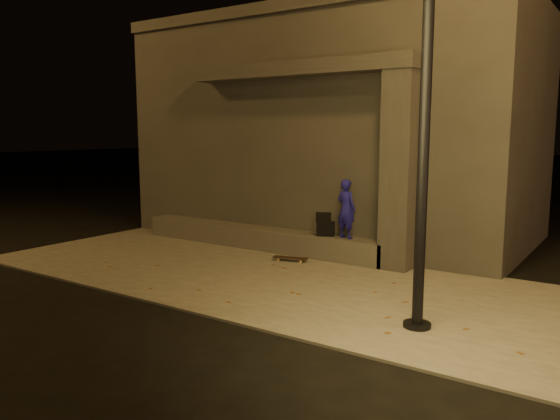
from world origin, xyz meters
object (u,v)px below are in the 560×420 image
Objects in this scene: skateboard at (291,258)px; backpack at (326,227)px; skateboarder at (346,209)px; column at (399,171)px.

backpack is at bearing 42.77° from skateboard.
backpack is 0.95m from skateboard.
skateboard is (-0.86, -0.65, -0.97)m from skateboarder.
skateboarder reaches higher than backpack.
column is 1.31m from skateboarder.
column reaches higher than skateboard.
skateboarder is at bearing 22.18° from skateboard.
skateboard is (-1.93, -0.65, -1.74)m from column.
skateboard is at bearing -161.35° from column.
column is at bearing -166.55° from skateboarder.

